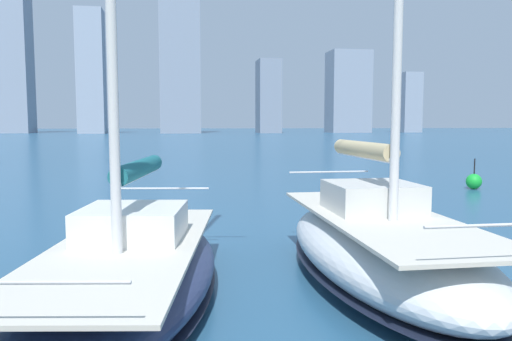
# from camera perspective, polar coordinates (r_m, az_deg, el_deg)

# --- Properties ---
(city_skyline) EXTENTS (159.05, 21.28, 47.26)m
(city_skyline) POSITION_cam_1_polar(r_m,az_deg,el_deg) (160.87, -11.86, 11.07)
(city_skyline) COLOR #8D97A6
(city_skyline) RESTS_ON ground
(sailboat_tan) EXTENTS (2.77, 7.32, 9.37)m
(sailboat_tan) POSITION_cam_1_polar(r_m,az_deg,el_deg) (9.72, 13.92, -8.27)
(sailboat_tan) COLOR silver
(sailboat_tan) RESTS_ON ground
(sailboat_teal) EXTENTS (3.98, 7.98, 11.29)m
(sailboat_teal) POSITION_cam_1_polar(r_m,az_deg,el_deg) (8.77, -14.45, -10.60)
(sailboat_teal) COLOR navy
(sailboat_teal) RESTS_ON ground
(channel_buoy) EXTENTS (0.70, 0.70, 1.40)m
(channel_buoy) POSITION_cam_1_polar(r_m,az_deg,el_deg) (24.90, 23.64, -1.14)
(channel_buoy) COLOR green
(channel_buoy) RESTS_ON ground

